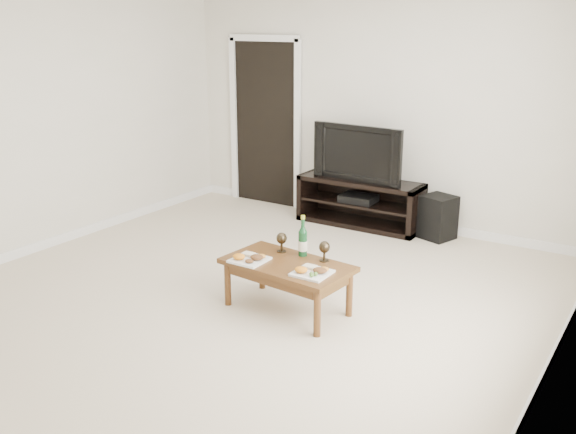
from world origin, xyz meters
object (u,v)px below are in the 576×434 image
(television, at_px, (361,152))
(subwoofer, at_px, (438,217))
(media_console, at_px, (360,202))
(coffee_table, at_px, (287,287))

(television, distance_m, subwoofer, 1.13)
(media_console, distance_m, subwoofer, 0.93)
(television, bearing_deg, subwoofer, 5.71)
(subwoofer, distance_m, coffee_table, 2.46)
(media_console, distance_m, television, 0.59)
(subwoofer, bearing_deg, coffee_table, -81.03)
(coffee_table, bearing_deg, media_console, 102.47)
(television, height_order, coffee_table, television)
(subwoofer, relative_size, coffee_table, 0.46)
(media_console, relative_size, coffee_table, 1.40)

